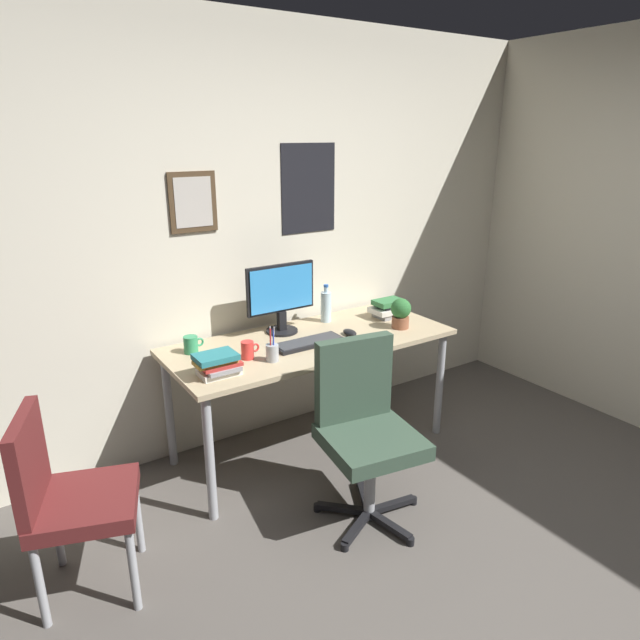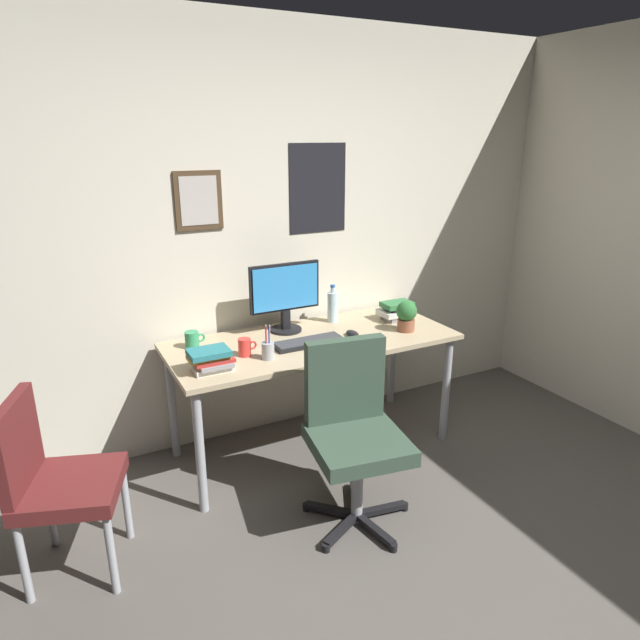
{
  "view_description": "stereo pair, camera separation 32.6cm",
  "coord_description": "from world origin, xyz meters",
  "px_view_note": "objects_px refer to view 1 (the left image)",
  "views": [
    {
      "loc": [
        -1.63,
        -0.98,
        1.94
      ],
      "look_at": [
        0.08,
        1.6,
        0.9
      ],
      "focal_mm": 31.29,
      "sensor_mm": 36.0,
      "label": 1
    },
    {
      "loc": [
        -1.35,
        -1.15,
        1.94
      ],
      "look_at": [
        0.08,
        1.6,
        0.9
      ],
      "focal_mm": 31.29,
      "sensor_mm": 36.0,
      "label": 2
    }
  ],
  "objects_px": {
    "office_chair": "(364,423)",
    "water_bottle": "(326,306)",
    "monitor": "(281,295)",
    "coffee_mug_far": "(248,350)",
    "side_chair": "(67,493)",
    "potted_plant": "(401,312)",
    "computer_mouse": "(350,333)",
    "book_stack_right": "(218,364)",
    "keyboard": "(308,343)",
    "coffee_mug_near": "(191,345)",
    "pen_cup": "(272,352)",
    "book_stack_left": "(388,308)"
  },
  "relations": [
    {
      "from": "water_bottle",
      "to": "coffee_mug_near",
      "type": "bearing_deg",
      "value": -177.46
    },
    {
      "from": "monitor",
      "to": "water_bottle",
      "type": "bearing_deg",
      "value": 3.05
    },
    {
      "from": "keyboard",
      "to": "water_bottle",
      "type": "bearing_deg",
      "value": 42.56
    },
    {
      "from": "keyboard",
      "to": "coffee_mug_near",
      "type": "relative_size",
      "value": 3.62
    },
    {
      "from": "water_bottle",
      "to": "coffee_mug_far",
      "type": "bearing_deg",
      "value": -157.59
    },
    {
      "from": "side_chair",
      "to": "pen_cup",
      "type": "bearing_deg",
      "value": 12.87
    },
    {
      "from": "book_stack_left",
      "to": "book_stack_right",
      "type": "bearing_deg",
      "value": -169.12
    },
    {
      "from": "computer_mouse",
      "to": "monitor",
      "type": "bearing_deg",
      "value": 138.16
    },
    {
      "from": "keyboard",
      "to": "water_bottle",
      "type": "distance_m",
      "value": 0.45
    },
    {
      "from": "side_chair",
      "to": "book_stack_left",
      "type": "height_order",
      "value": "side_chair"
    },
    {
      "from": "side_chair",
      "to": "keyboard",
      "type": "bearing_deg",
      "value": 14.12
    },
    {
      "from": "computer_mouse",
      "to": "coffee_mug_near",
      "type": "height_order",
      "value": "coffee_mug_near"
    },
    {
      "from": "monitor",
      "to": "water_bottle",
      "type": "distance_m",
      "value": 0.37
    },
    {
      "from": "potted_plant",
      "to": "book_stack_right",
      "type": "relative_size",
      "value": 0.83
    },
    {
      "from": "office_chair",
      "to": "water_bottle",
      "type": "height_order",
      "value": "water_bottle"
    },
    {
      "from": "office_chair",
      "to": "potted_plant",
      "type": "height_order",
      "value": "office_chair"
    },
    {
      "from": "pen_cup",
      "to": "book_stack_left",
      "type": "relative_size",
      "value": 0.92
    },
    {
      "from": "keyboard",
      "to": "water_bottle",
      "type": "relative_size",
      "value": 1.7
    },
    {
      "from": "book_stack_right",
      "to": "computer_mouse",
      "type": "bearing_deg",
      "value": 6.77
    },
    {
      "from": "coffee_mug_near",
      "to": "potted_plant",
      "type": "distance_m",
      "value": 1.32
    },
    {
      "from": "computer_mouse",
      "to": "book_stack_right",
      "type": "relative_size",
      "value": 0.47
    },
    {
      "from": "computer_mouse",
      "to": "book_stack_right",
      "type": "distance_m",
      "value": 0.93
    },
    {
      "from": "book_stack_right",
      "to": "monitor",
      "type": "bearing_deg",
      "value": 33.38
    },
    {
      "from": "coffee_mug_far",
      "to": "monitor",
      "type": "bearing_deg",
      "value": 36.78
    },
    {
      "from": "side_chair",
      "to": "computer_mouse",
      "type": "xyz_separation_m",
      "value": [
        1.74,
        0.36,
        0.27
      ]
    },
    {
      "from": "coffee_mug_near",
      "to": "pen_cup",
      "type": "relative_size",
      "value": 0.59
    },
    {
      "from": "computer_mouse",
      "to": "potted_plant",
      "type": "xyz_separation_m",
      "value": [
        0.35,
        -0.06,
        0.09
      ]
    },
    {
      "from": "side_chair",
      "to": "coffee_mug_far",
      "type": "xyz_separation_m",
      "value": [
        1.04,
        0.36,
        0.3
      ]
    },
    {
      "from": "coffee_mug_far",
      "to": "book_stack_right",
      "type": "distance_m",
      "value": 0.26
    },
    {
      "from": "coffee_mug_near",
      "to": "pen_cup",
      "type": "distance_m",
      "value": 0.49
    },
    {
      "from": "potted_plant",
      "to": "keyboard",
      "type": "bearing_deg",
      "value": 173.9
    },
    {
      "from": "office_chair",
      "to": "keyboard",
      "type": "xyz_separation_m",
      "value": [
        0.05,
        0.61,
        0.23
      ]
    },
    {
      "from": "office_chair",
      "to": "book_stack_right",
      "type": "distance_m",
      "value": 0.81
    },
    {
      "from": "side_chair",
      "to": "coffee_mug_near",
      "type": "bearing_deg",
      "value": 37.38
    },
    {
      "from": "water_bottle",
      "to": "potted_plant",
      "type": "relative_size",
      "value": 1.29
    },
    {
      "from": "potted_plant",
      "to": "computer_mouse",
      "type": "bearing_deg",
      "value": 169.63
    },
    {
      "from": "office_chair",
      "to": "side_chair",
      "type": "relative_size",
      "value": 1.09
    },
    {
      "from": "side_chair",
      "to": "coffee_mug_near",
      "type": "height_order",
      "value": "side_chair"
    },
    {
      "from": "monitor",
      "to": "side_chair",
      "type": "bearing_deg",
      "value": -155.55
    },
    {
      "from": "water_bottle",
      "to": "book_stack_left",
      "type": "relative_size",
      "value": 1.17
    },
    {
      "from": "book_stack_left",
      "to": "book_stack_right",
      "type": "height_order",
      "value": "book_stack_left"
    },
    {
      "from": "computer_mouse",
      "to": "coffee_mug_far",
      "type": "bearing_deg",
      "value": 179.32
    },
    {
      "from": "monitor",
      "to": "potted_plant",
      "type": "distance_m",
      "value": 0.77
    },
    {
      "from": "side_chair",
      "to": "keyboard",
      "type": "xyz_separation_m",
      "value": [
        1.44,
        0.36,
        0.26
      ]
    },
    {
      "from": "office_chair",
      "to": "computer_mouse",
      "type": "xyz_separation_m",
      "value": [
        0.35,
        0.61,
        0.24
      ]
    },
    {
      "from": "monitor",
      "to": "coffee_mug_far",
      "type": "relative_size",
      "value": 4.21
    },
    {
      "from": "potted_plant",
      "to": "monitor",
      "type": "bearing_deg",
      "value": 152.44
    },
    {
      "from": "computer_mouse",
      "to": "coffee_mug_far",
      "type": "height_order",
      "value": "coffee_mug_far"
    },
    {
      "from": "computer_mouse",
      "to": "book_stack_right",
      "type": "height_order",
      "value": "book_stack_right"
    },
    {
      "from": "office_chair",
      "to": "keyboard",
      "type": "bearing_deg",
      "value": 85.36
    }
  ]
}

